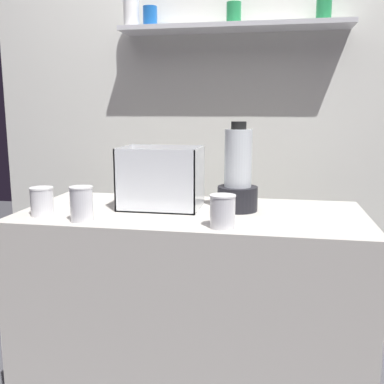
% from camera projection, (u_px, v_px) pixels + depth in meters
% --- Properties ---
extents(counter, '(1.40, 0.64, 0.90)m').
position_uv_depth(counter, '(192.00, 313.00, 1.91)').
color(counter, beige).
rests_on(counter, ground_plane).
extents(back_wall_unit, '(2.60, 0.24, 2.50)m').
position_uv_depth(back_wall_unit, '(217.00, 118.00, 2.51)').
color(back_wall_unit, silver).
rests_on(back_wall_unit, ground_plane).
extents(carrot_display_bin, '(0.33, 0.24, 0.26)m').
position_uv_depth(carrot_display_bin, '(160.00, 189.00, 1.89)').
color(carrot_display_bin, white).
rests_on(carrot_display_bin, counter).
extents(blender_pitcher, '(0.17, 0.17, 0.36)m').
position_uv_depth(blender_pitcher, '(238.00, 177.00, 1.82)').
color(blender_pitcher, black).
rests_on(blender_pitcher, counter).
extents(juice_cup_mango_far_left, '(0.09, 0.09, 0.11)m').
position_uv_depth(juice_cup_mango_far_left, '(42.00, 202.00, 1.75)').
color(juice_cup_mango_far_left, white).
rests_on(juice_cup_mango_far_left, counter).
extents(juice_cup_orange_left, '(0.09, 0.09, 0.13)m').
position_uv_depth(juice_cup_orange_left, '(82.00, 206.00, 1.66)').
color(juice_cup_orange_left, white).
rests_on(juice_cup_orange_left, counter).
extents(juice_cup_orange_middle, '(0.09, 0.09, 0.12)m').
position_uv_depth(juice_cup_orange_middle, '(223.00, 214.00, 1.56)').
color(juice_cup_orange_middle, white).
rests_on(juice_cup_orange_middle, counter).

